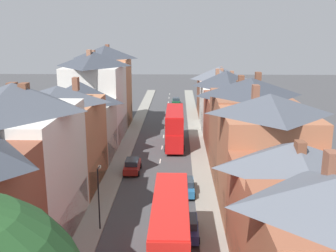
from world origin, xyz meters
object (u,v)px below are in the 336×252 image
object	(u,v)px
double_decker_bus_lead	(175,127)
double_decker_bus_mid_street	(170,233)
car_far_grey	(176,101)
car_near_blue	(173,191)
car_near_silver	(188,227)
car_parked_left_a	(186,186)
car_parked_right_a	(175,118)
car_mid_white	(132,166)
street_lamp	(99,194)

from	to	relation	value
double_decker_bus_lead	double_decker_bus_mid_street	distance (m)	30.43
car_far_grey	car_near_blue	bearing A→B (deg)	-90.00
double_decker_bus_lead	double_decker_bus_mid_street	bearing A→B (deg)	-90.00
double_decker_bus_lead	car_near_silver	bearing A→B (deg)	-87.10
car_parked_left_a	double_decker_bus_lead	bearing A→B (deg)	94.33
car_near_silver	car_parked_right_a	xyz separation A→B (m)	(-1.30, 40.33, -0.05)
double_decker_bus_lead	car_near_blue	bearing A→B (deg)	-89.97
car_near_blue	car_far_grey	xyz separation A→B (m)	(0.00, 50.38, 0.00)
car_near_silver	double_decker_bus_mid_street	bearing A→B (deg)	-105.88
car_parked_right_a	car_mid_white	world-z (taller)	car_mid_white
car_near_blue	car_parked_left_a	world-z (taller)	car_parked_left_a
double_decker_bus_lead	car_mid_white	size ratio (longest dim) A/B	2.53
double_decker_bus_mid_street	street_lamp	size ratio (longest dim) A/B	1.96
car_parked_right_a	car_mid_white	xyz separation A→B (m)	(-4.90, -25.63, 0.03)
street_lamp	car_parked_right_a	bearing A→B (deg)	81.26
double_decker_bus_lead	car_near_blue	xyz separation A→B (m)	(0.01, -18.65, -1.98)
car_parked_left_a	car_near_blue	bearing A→B (deg)	-133.89
double_decker_bus_mid_street	car_near_silver	xyz separation A→B (m)	(1.31, 4.60, -1.96)
car_mid_white	street_lamp	bearing A→B (deg)	-94.79
car_far_grey	double_decker_bus_mid_street	bearing A→B (deg)	-90.01
car_near_blue	car_mid_white	size ratio (longest dim) A/B	0.92
car_mid_white	double_decker_bus_mid_street	bearing A→B (deg)	-75.78
car_parked_left_a	car_parked_right_a	world-z (taller)	car_parked_left_a
car_mid_white	street_lamp	world-z (taller)	street_lamp
car_far_grey	car_near_silver	bearing A→B (deg)	-88.71
double_decker_bus_lead	car_parked_right_a	size ratio (longest dim) A/B	2.75
street_lamp	double_decker_bus_lead	bearing A→B (deg)	76.34
car_near_blue	car_mid_white	distance (m)	8.97
double_decker_bus_lead	car_parked_right_a	distance (m)	14.64
car_mid_white	car_parked_left_a	bearing A→B (deg)	-44.82
car_near_silver	street_lamp	xyz separation A→B (m)	(-7.35, 0.98, 2.39)
double_decker_bus_lead	car_far_grey	bearing A→B (deg)	89.98
car_parked_left_a	car_parked_right_a	xyz separation A→B (m)	(-1.30, 31.79, -0.04)
car_near_silver	street_lamp	size ratio (longest dim) A/B	0.75
double_decker_bus_lead	car_far_grey	size ratio (longest dim) A/B	2.63
car_far_grey	car_mid_white	bearing A→B (deg)	-96.52
double_decker_bus_mid_street	street_lamp	xyz separation A→B (m)	(-6.04, 5.58, 0.43)
double_decker_bus_mid_street	car_parked_right_a	size ratio (longest dim) A/B	2.75
double_decker_bus_mid_street	car_mid_white	distance (m)	20.01
double_decker_bus_lead	street_lamp	distance (m)	25.58
car_parked_left_a	street_lamp	bearing A→B (deg)	-134.20
car_parked_right_a	car_far_grey	world-z (taller)	car_far_grey
double_decker_bus_mid_street	car_near_blue	distance (m)	11.95
double_decker_bus_lead	car_mid_white	bearing A→B (deg)	-113.72
car_near_silver	car_parked_left_a	bearing A→B (deg)	90.00
double_decker_bus_lead	car_near_silver	size ratio (longest dim) A/B	2.62
street_lamp	car_near_blue	bearing A→B (deg)	45.73
double_decker_bus_lead	car_near_blue	size ratio (longest dim) A/B	2.74
double_decker_bus_mid_street	double_decker_bus_lead	bearing A→B (deg)	90.00
car_near_silver	street_lamp	world-z (taller)	street_lamp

